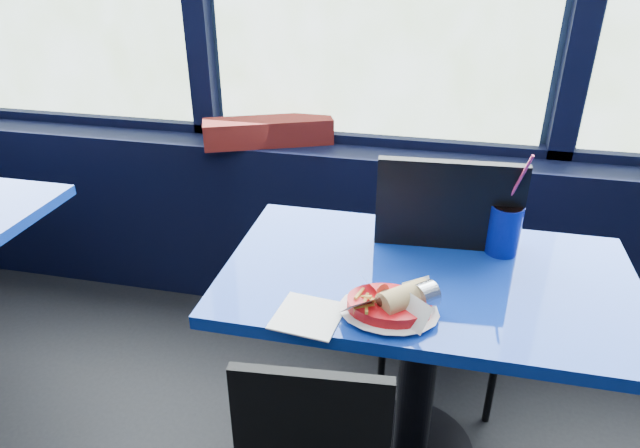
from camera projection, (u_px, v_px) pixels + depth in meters
The scene contains 8 objects.
window_sill at pixel (366, 231), 2.65m from camera, with size 5.00×0.26×0.80m, color black.
near_table at pixel (423, 323), 1.76m from camera, with size 1.20×0.70×0.75m.
chair_near_back at pixel (443, 266), 2.01m from camera, with size 0.50×0.50×1.04m.
planter_box at pixel (268, 131), 2.50m from camera, with size 0.56×0.14×0.11m, color maroon.
food_basket at pixel (391, 304), 1.49m from camera, with size 0.28×0.28×0.09m.
ketchup_bottle at pixel (511, 218), 1.81m from camera, with size 0.05×0.05×0.20m.
soda_cup at pixel (505, 228), 1.75m from camera, with size 0.10×0.10×0.34m.
napkin at pixel (308, 316), 1.49m from camera, with size 0.17×0.17×0.00m, color white.
Camera 1 is at (0.30, 0.55, 1.66)m, focal length 32.00 mm.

